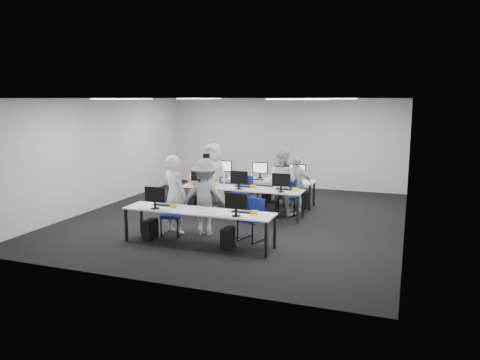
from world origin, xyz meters
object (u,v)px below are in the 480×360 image
(chair_2, at_px, (210,197))
(student_3, at_px, (295,184))
(student_2, at_px, (213,175))
(photographer, at_px, (205,197))
(desk_mid, at_px, (241,190))
(chair_1, at_px, (252,227))
(chair_3, at_px, (242,200))
(student_1, at_px, (282,182))
(chair_7, at_px, (291,201))
(student_0, at_px, (174,194))
(desk_front, at_px, (198,213))
(chair_4, at_px, (287,203))
(chair_0, at_px, (173,223))
(chair_6, at_px, (246,198))
(chair_5, at_px, (210,196))

(chair_2, xyz_separation_m, student_3, (2.34, 0.33, 0.46))
(student_2, height_order, photographer, student_2)
(desk_mid, relative_size, chair_1, 3.60)
(chair_3, xyz_separation_m, student_1, (1.08, 0.04, 0.57))
(chair_7, xyz_separation_m, student_0, (-1.94, -2.93, 0.62))
(desk_front, bearing_deg, chair_4, 70.91)
(photographer, bearing_deg, desk_front, 92.03)
(student_2, bearing_deg, chair_0, -77.79)
(desk_front, xyz_separation_m, student_1, (0.94, 3.08, 0.18))
(desk_front, relative_size, chair_6, 3.38)
(student_1, bearing_deg, student_0, 65.04)
(student_1, bearing_deg, chair_2, 9.13)
(student_1, bearing_deg, chair_1, 101.02)
(chair_2, bearing_deg, student_0, -72.01)
(student_0, bearing_deg, photographer, -155.35)
(desk_front, xyz_separation_m, student_3, (1.21, 3.49, 0.08))
(chair_2, height_order, student_0, student_0)
(chair_3, xyz_separation_m, student_0, (-0.72, -2.44, 0.59))
(chair_4, height_order, student_1, student_1)
(desk_mid, bearing_deg, student_0, -113.44)
(chair_3, distance_m, chair_4, 1.24)
(chair_7, bearing_deg, chair_6, 173.46)
(desk_front, bearing_deg, chair_7, 73.10)
(chair_3, height_order, chair_7, chair_3)
(chair_7, height_order, student_2, student_2)
(chair_4, bearing_deg, desk_mid, -161.79)
(desk_front, bearing_deg, chair_2, 109.76)
(chair_2, distance_m, chair_6, 1.00)
(chair_3, height_order, chair_5, chair_3)
(chair_3, xyz_separation_m, chair_6, (-0.01, 0.35, -0.00))
(chair_0, height_order, chair_6, chair_6)
(student_0, distance_m, student_1, 3.07)
(chair_0, distance_m, student_3, 3.70)
(chair_2, xyz_separation_m, chair_6, (0.97, 0.24, 0.00))
(chair_4, xyz_separation_m, chair_6, (-1.24, 0.26, 0.01))
(chair_3, bearing_deg, chair_5, 175.81)
(chair_6, bearing_deg, desk_front, -69.86)
(chair_0, bearing_deg, student_3, 46.32)
(desk_mid, relative_size, chair_0, 3.73)
(desk_mid, height_order, chair_6, chair_6)
(chair_3, relative_size, chair_6, 1.00)
(chair_2, distance_m, student_2, 0.61)
(desk_front, relative_size, chair_1, 3.60)
(photographer, bearing_deg, chair_2, -79.21)
(chair_5, relative_size, student_3, 0.54)
(desk_mid, height_order, chair_5, chair_5)
(chair_0, xyz_separation_m, chair_6, (0.69, 2.95, 0.03))
(photographer, bearing_deg, chair_4, -127.93)
(chair_0, xyz_separation_m, photographer, (0.69, 0.25, 0.58))
(student_0, bearing_deg, desk_front, 161.96)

